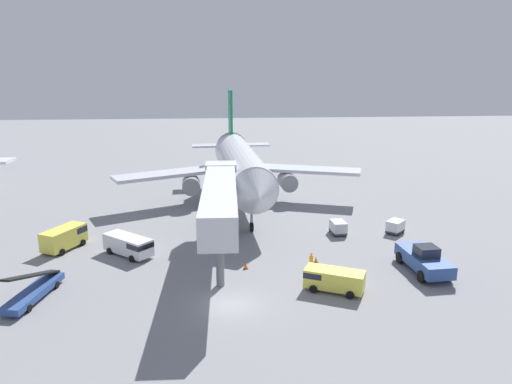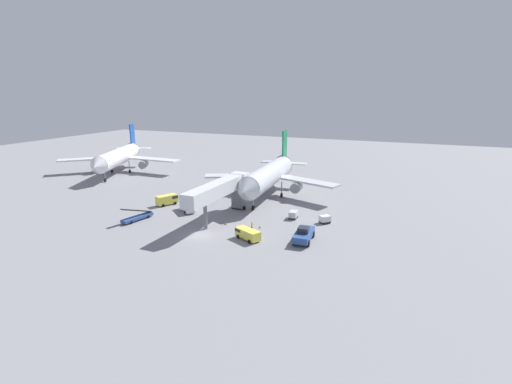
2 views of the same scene
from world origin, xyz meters
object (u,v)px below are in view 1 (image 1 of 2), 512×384
(baggage_cart_mid_right, at_px, (338,227))
(safety_cone_alpha, at_px, (246,265))
(safety_cone_bravo, at_px, (316,260))
(service_van_far_left, at_px, (129,245))
(service_van_far_right, at_px, (65,237))
(baggage_cart_mid_center, at_px, (395,226))
(jet_bridge, at_px, (220,198))
(airplane_at_gate, at_px, (240,165))
(ground_crew_worker_foreground, at_px, (311,261))
(service_van_near_left, at_px, (333,279))
(pushback_tug, at_px, (424,259))
(belt_loader_truck, at_px, (34,290))

(baggage_cart_mid_right, relative_size, safety_cone_alpha, 3.61)
(safety_cone_bravo, bearing_deg, service_van_far_left, 169.33)
(service_van_far_right, distance_m, safety_cone_alpha, 19.66)
(baggage_cart_mid_center, height_order, safety_cone_bravo, baggage_cart_mid_center)
(jet_bridge, distance_m, service_van_far_left, 10.59)
(airplane_at_gate, distance_m, safety_cone_alpha, 22.75)
(ground_crew_worker_foreground, bearing_deg, baggage_cart_mid_center, 38.97)
(service_van_near_left, xyz_separation_m, baggage_cart_mid_center, (10.68, 13.65, -0.24))
(jet_bridge, height_order, safety_cone_bravo, jet_bridge)
(pushback_tug, bearing_deg, safety_cone_alpha, 172.68)
(pushback_tug, xyz_separation_m, ground_crew_worker_foreground, (-10.31, 1.14, -0.28))
(airplane_at_gate, relative_size, service_van_far_right, 6.82)
(safety_cone_bravo, bearing_deg, airplane_at_gate, 106.18)
(pushback_tug, xyz_separation_m, safety_cone_bravo, (-9.45, 2.97, -0.92))
(service_van_far_right, bearing_deg, pushback_tug, -14.39)
(airplane_at_gate, xyz_separation_m, belt_loader_truck, (-18.32, -26.69, -4.77))
(baggage_cart_mid_center, relative_size, safety_cone_alpha, 3.86)
(pushback_tug, bearing_deg, belt_loader_truck, -175.85)
(baggage_cart_mid_center, xyz_separation_m, ground_crew_worker_foreground, (-11.65, -9.42, 0.09))
(service_van_far_right, distance_m, baggage_cart_mid_center, 36.13)
(service_van_far_left, bearing_deg, service_van_far_right, 160.29)
(belt_loader_truck, xyz_separation_m, safety_cone_alpha, (17.59, 4.56, -0.45))
(airplane_at_gate, distance_m, baggage_cart_mid_right, 17.56)
(service_van_near_left, xyz_separation_m, service_van_far_right, (-25.41, 12.01, 0.20))
(baggage_cart_mid_right, bearing_deg, safety_cone_alpha, -141.73)
(airplane_at_gate, relative_size, safety_cone_alpha, 55.04)
(jet_bridge, distance_m, service_van_far_right, 17.35)
(baggage_cart_mid_center, bearing_deg, jet_bridge, -164.32)
(ground_crew_worker_foreground, bearing_deg, airplane_at_gate, 102.95)
(ground_crew_worker_foreground, bearing_deg, service_van_near_left, -77.13)
(airplane_at_gate, distance_m, jet_bridge, 19.49)
(jet_bridge, relative_size, safety_cone_alpha, 33.59)
(pushback_tug, distance_m, safety_cone_alpha, 16.50)
(airplane_at_gate, relative_size, safety_cone_bravo, 60.42)
(airplane_at_gate, xyz_separation_m, service_van_far_left, (-12.16, -17.80, -4.40))
(baggage_cart_mid_center, height_order, ground_crew_worker_foreground, ground_crew_worker_foreground)
(belt_loader_truck, distance_m, service_van_far_right, 11.42)
(belt_loader_truck, relative_size, service_van_far_right, 1.37)
(pushback_tug, xyz_separation_m, baggage_cart_mid_center, (1.34, 10.56, -0.37))
(airplane_at_gate, bearing_deg, safety_cone_bravo, -73.82)
(airplane_at_gate, relative_size, jet_bridge, 1.64)
(pushback_tug, height_order, service_van_far_right, pushback_tug)
(belt_loader_truck, relative_size, safety_cone_alpha, 11.09)
(airplane_at_gate, distance_m, baggage_cart_mid_center, 22.28)
(ground_crew_worker_foreground, bearing_deg, pushback_tug, -6.33)
(service_van_far_left, xyz_separation_m, ground_crew_worker_foreground, (17.47, -5.28, -0.21))
(belt_loader_truck, bearing_deg, service_van_far_right, 94.11)
(service_van_far_right, distance_m, ground_crew_worker_foreground, 25.65)
(jet_bridge, height_order, service_van_far_left, jet_bridge)
(pushback_tug, distance_m, service_van_far_left, 28.51)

